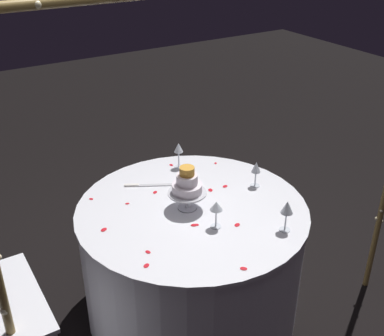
# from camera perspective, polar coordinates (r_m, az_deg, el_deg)

# --- Properties ---
(ground_plane) EXTENTS (12.00, 12.00, 0.00)m
(ground_plane) POSITION_cam_1_polar(r_m,az_deg,el_deg) (3.25, 0.00, -15.91)
(ground_plane) COLOR black
(decorative_arch) EXTENTS (2.28, 0.06, 2.03)m
(decorative_arch) POSITION_cam_1_polar(r_m,az_deg,el_deg) (2.16, 6.33, 3.45)
(decorative_arch) COLOR olive
(decorative_arch) RESTS_ON ground
(main_table) EXTENTS (1.34, 1.34, 0.75)m
(main_table) POSITION_cam_1_polar(r_m,az_deg,el_deg) (3.00, 0.00, -10.73)
(main_table) COLOR white
(main_table) RESTS_ON ground
(tiered_cake) EXTENTS (0.22, 0.22, 0.27)m
(tiered_cake) POSITION_cam_1_polar(r_m,az_deg,el_deg) (2.70, -0.59, -2.10)
(tiered_cake) COLOR silver
(tiered_cake) RESTS_ON main_table
(wine_glass_0) EXTENTS (0.07, 0.07, 0.16)m
(wine_glass_0) POSITION_cam_1_polar(r_m,az_deg,el_deg) (2.56, 2.88, -4.66)
(wine_glass_0) COLOR silver
(wine_glass_0) RESTS_ON main_table
(wine_glass_1) EXTENTS (0.06, 0.06, 0.18)m
(wine_glass_1) POSITION_cam_1_polar(r_m,az_deg,el_deg) (3.15, -1.60, 2.26)
(wine_glass_1) COLOR silver
(wine_glass_1) RESTS_ON main_table
(wine_glass_2) EXTENTS (0.06, 0.06, 0.17)m
(wine_glass_2) POSITION_cam_1_polar(r_m,az_deg,el_deg) (2.96, 7.57, -0.06)
(wine_glass_2) COLOR silver
(wine_glass_2) RESTS_ON main_table
(wine_glass_3) EXTENTS (0.07, 0.07, 0.18)m
(wine_glass_3) POSITION_cam_1_polar(r_m,az_deg,el_deg) (2.57, 11.14, -4.70)
(wine_glass_3) COLOR silver
(wine_glass_3) RESTS_ON main_table
(cake_knife) EXTENTS (0.27, 0.16, 0.01)m
(cake_knife) POSITION_cam_1_polar(r_m,az_deg,el_deg) (3.01, -5.56, -2.02)
(cake_knife) COLOR silver
(cake_knife) RESTS_ON main_table
(rose_petal_0) EXTENTS (0.04, 0.04, 0.00)m
(rose_petal_0) POSITION_cam_1_polar(r_m,az_deg,el_deg) (2.93, -4.38, -2.87)
(rose_petal_0) COLOR red
(rose_petal_0) RESTS_ON main_table
(rose_petal_1) EXTENTS (0.03, 0.03, 0.00)m
(rose_petal_1) POSITION_cam_1_polar(r_m,az_deg,el_deg) (2.64, 0.58, -6.70)
(rose_petal_1) COLOR red
(rose_petal_1) RESTS_ON main_table
(rose_petal_2) EXTENTS (0.03, 0.03, 0.00)m
(rose_petal_2) POSITION_cam_1_polar(r_m,az_deg,el_deg) (2.92, -11.81, -3.59)
(rose_petal_2) COLOR red
(rose_petal_2) RESTS_ON main_table
(rose_petal_3) EXTENTS (0.05, 0.04, 0.00)m
(rose_petal_3) POSITION_cam_1_polar(r_m,az_deg,el_deg) (2.64, -10.37, -7.17)
(rose_petal_3) COLOR red
(rose_petal_3) RESTS_ON main_table
(rose_petal_4) EXTENTS (0.04, 0.04, 0.00)m
(rose_petal_4) POSITION_cam_1_polar(r_m,az_deg,el_deg) (2.64, 5.35, -6.70)
(rose_petal_4) COLOR red
(rose_petal_4) RESTS_ON main_table
(rose_petal_5) EXTENTS (0.03, 0.03, 0.00)m
(rose_petal_5) POSITION_cam_1_polar(r_m,az_deg,el_deg) (2.84, -7.64, -4.18)
(rose_petal_5) COLOR red
(rose_petal_5) RESTS_ON main_table
(rose_petal_6) EXTENTS (0.04, 0.04, 0.00)m
(rose_petal_6) POSITION_cam_1_polar(r_m,az_deg,el_deg) (2.37, -5.41, -11.39)
(rose_petal_6) COLOR red
(rose_petal_6) RESTS_ON main_table
(rose_petal_7) EXTENTS (0.03, 0.04, 0.00)m
(rose_petal_7) POSITION_cam_1_polar(r_m,az_deg,el_deg) (2.45, -5.22, -9.84)
(rose_petal_7) COLOR red
(rose_petal_7) RESTS_ON main_table
(rose_petal_8) EXTENTS (0.04, 0.04, 0.00)m
(rose_petal_8) POSITION_cam_1_polar(r_m,az_deg,el_deg) (2.63, 0.23, -6.75)
(rose_petal_8) COLOR red
(rose_petal_8) RESTS_ON main_table
(rose_petal_9) EXTENTS (0.03, 0.03, 0.00)m
(rose_petal_9) POSITION_cam_1_polar(r_m,az_deg,el_deg) (3.26, 2.80, 0.57)
(rose_petal_9) COLOR red
(rose_petal_9) RESTS_ON main_table
(rose_petal_10) EXTENTS (0.04, 0.04, 0.00)m
(rose_petal_10) POSITION_cam_1_polar(r_m,az_deg,el_deg) (2.36, 6.11, -11.72)
(rose_petal_10) COLOR red
(rose_petal_10) RESTS_ON main_table
(rose_petal_11) EXTENTS (0.02, 0.03, 0.00)m
(rose_petal_11) POSITION_cam_1_polar(r_m,az_deg,el_deg) (3.24, -2.47, 0.37)
(rose_petal_11) COLOR red
(rose_petal_11) RESTS_ON main_table
(rose_petal_12) EXTENTS (0.04, 0.04, 0.00)m
(rose_petal_12) POSITION_cam_1_polar(r_m,az_deg,el_deg) (2.95, 2.19, -2.61)
(rose_petal_12) COLOR red
(rose_petal_12) RESTS_ON main_table
(rose_petal_13) EXTENTS (0.04, 0.04, 0.00)m
(rose_petal_13) POSITION_cam_1_polar(r_m,az_deg,el_deg) (2.99, 3.93, -2.16)
(rose_petal_13) COLOR red
(rose_petal_13) RESTS_ON main_table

